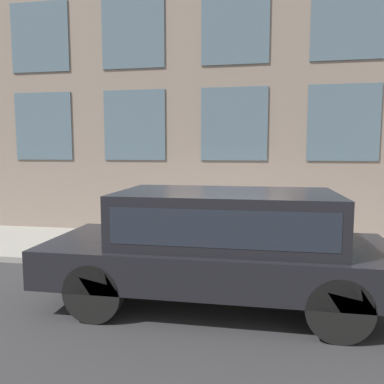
{
  "coord_description": "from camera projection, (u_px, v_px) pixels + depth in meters",
  "views": [
    {
      "loc": [
        -6.82,
        -0.61,
        2.32
      ],
      "look_at": [
        0.72,
        0.71,
        1.48
      ],
      "focal_mm": 35.0,
      "sensor_mm": 36.0,
      "label": 1
    }
  ],
  "objects": [
    {
      "name": "person",
      "position": [
        185.0,
        223.0,
        7.93
      ],
      "size": [
        0.27,
        0.18,
        1.11
      ],
      "rotation": [
        0.0,
        0.0,
        -0.55
      ],
      "color": "navy",
      "rests_on": "sidewalk"
    },
    {
      "name": "ground_plane",
      "position": [
        222.0,
        275.0,
        7.04
      ],
      "size": [
        80.0,
        80.0,
        0.0
      ],
      "primitive_type": "plane",
      "color": "#2D2D30"
    },
    {
      "name": "building_facade",
      "position": [
        235.0,
        51.0,
        9.55
      ],
      "size": [
        0.33,
        40.0,
        9.7
      ],
      "color": "gray",
      "rests_on": "ground_plane"
    },
    {
      "name": "parked_truck_charcoal_near",
      "position": [
        222.0,
        238.0,
        5.61
      ],
      "size": [
        2.02,
        5.11,
        1.73
      ],
      "color": "black",
      "rests_on": "ground_plane"
    },
    {
      "name": "sidewalk",
      "position": [
        228.0,
        251.0,
        8.48
      ],
      "size": [
        2.96,
        60.0,
        0.13
      ],
      "color": "gray",
      "rests_on": "ground_plane"
    },
    {
      "name": "fire_hydrant",
      "position": [
        200.0,
        239.0,
        7.65
      ],
      "size": [
        0.31,
        0.43,
        0.78
      ],
      "color": "gold",
      "rests_on": "sidewalk"
    }
  ]
}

